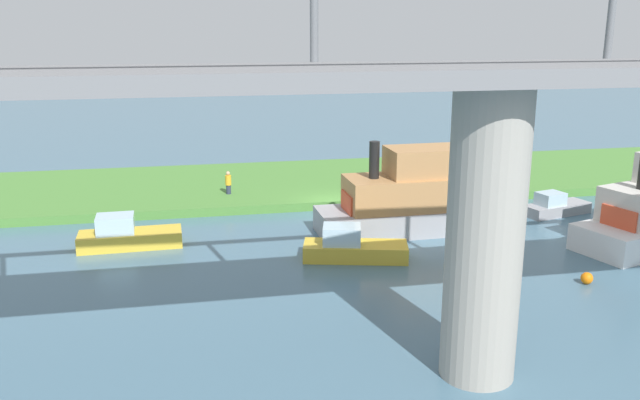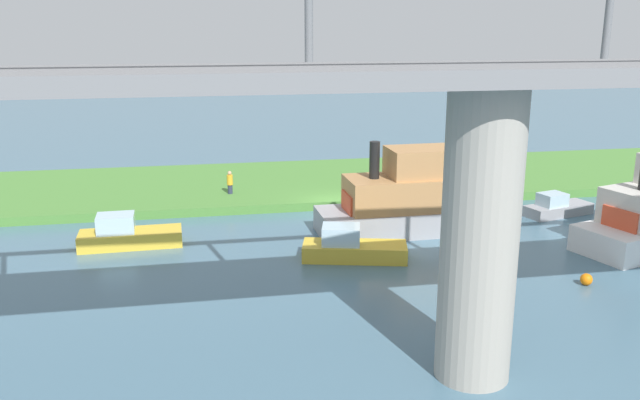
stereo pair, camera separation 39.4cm
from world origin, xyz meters
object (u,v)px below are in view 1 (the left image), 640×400
Objects in this scene: motorboat_white at (555,206)px; marker_buoy at (587,278)px; person_on_bank at (228,183)px; riverboat_paddlewheel at (414,198)px; bridge_pylon at (485,237)px; houseboat_blue at (127,235)px; mooring_post at (395,185)px; pontoon_yellow at (352,247)px.

motorboat_white reaches higher than marker_buoy.
riverboat_paddlewheel is (-9.04, 7.64, 0.57)m from person_on_bank.
houseboat_blue is (11.50, -14.62, -3.88)m from bridge_pylon.
person_on_bank is 1.27× the size of mooring_post.
houseboat_blue is 20.93m from marker_buoy.
houseboat_blue is at bearing 54.19° from person_on_bank.
riverboat_paddlewheel is at bearing -139.43° from pontoon_yellow.
riverboat_paddlewheel reaches higher than marker_buoy.
houseboat_blue is 10.91m from pontoon_yellow.
riverboat_paddlewheel is (-2.91, -14.42, -2.69)m from bridge_pylon.
mooring_post is 14.76m from marker_buoy.
marker_buoy is at bearing 155.65° from houseboat_blue.
houseboat_blue is at bearing -20.21° from pontoon_yellow.
person_on_bank is at bearing -19.57° from motorboat_white.
person_on_bank is 9.20m from houseboat_blue.
houseboat_blue reaches higher than motorboat_white.
person_on_bank is at bearing -66.52° from pontoon_yellow.
pontoon_yellow is at bearing 40.57° from riverboat_paddlewheel.
pontoon_yellow is (4.17, 3.57, -1.21)m from riverboat_paddlewheel.
marker_buoy is at bearing -141.64° from bridge_pylon.
mooring_post is 16.19m from houseboat_blue.
pontoon_yellow is at bearing -28.83° from marker_buoy.
person_on_bank is at bearing -49.56° from marker_buoy.
pontoon_yellow is at bearing 20.59° from motorboat_white.
mooring_post is 2.19× the size of marker_buoy.
houseboat_blue is (23.21, 1.10, 0.11)m from motorboat_white.
person_on_bank is (6.13, -22.06, -3.26)m from bridge_pylon.
marker_buoy is (-8.83, 4.86, -0.31)m from pontoon_yellow.
houseboat_blue reaches higher than mooring_post.
mooring_post is 9.21m from motorboat_white.
bridge_pylon is 1.78× the size of pontoon_yellow.
bridge_pylon reaches higher than person_on_bank.
person_on_bank is 0.28× the size of houseboat_blue.
riverboat_paddlewheel is at bearing 82.41° from mooring_post.
riverboat_paddlewheel reaches higher than pontoon_yellow.
pontoon_yellow is (1.26, -10.85, -3.90)m from bridge_pylon.
riverboat_paddlewheel is 9.75m from marker_buoy.
pontoon_yellow is 10.00× the size of marker_buoy.
bridge_pylon is at bearing 79.67° from mooring_post.
person_on_bank is 0.15× the size of riverboat_paddlewheel.
motorboat_white is 10.58m from marker_buoy.
bridge_pylon is 20.00m from motorboat_white.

